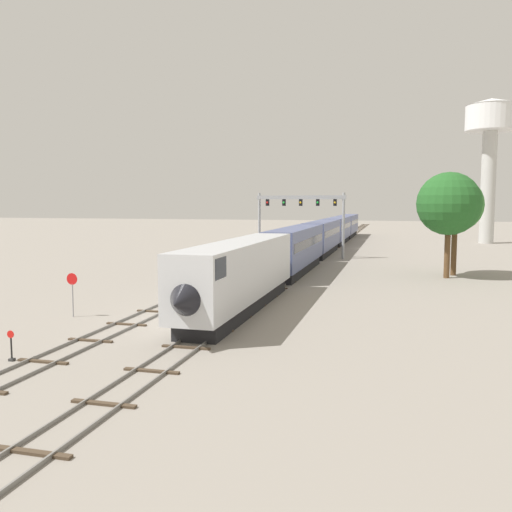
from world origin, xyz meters
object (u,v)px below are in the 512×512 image
(stop_sign, at_px, (72,289))
(trackside_tree_mid, at_px, (449,204))
(passenger_train, at_px, (323,236))
(switch_stand, at_px, (11,350))
(trackside_tree_left, at_px, (456,205))
(signal_gantry, at_px, (301,210))
(water_tower, at_px, (490,132))

(stop_sign, height_order, trackside_tree_mid, trackside_tree_mid)
(stop_sign, bearing_deg, passenger_train, 78.06)
(passenger_train, relative_size, switch_stand, 72.41)
(stop_sign, xyz_separation_m, trackside_tree_left, (26.05, 27.77, 5.32))
(switch_stand, bearing_deg, passenger_train, 82.86)
(signal_gantry, bearing_deg, stop_sign, -100.62)
(trackside_tree_left, distance_m, trackside_tree_mid, 2.48)
(trackside_tree_mid, bearing_deg, passenger_train, 124.82)
(passenger_train, relative_size, trackside_tree_left, 10.57)
(switch_stand, xyz_separation_m, trackside_tree_mid, (22.30, 34.82, 6.79))
(signal_gantry, xyz_separation_m, water_tower, (28.60, 34.66, 13.85))
(switch_stand, distance_m, stop_sign, 9.90)
(stop_sign, height_order, trackside_tree_left, trackside_tree_left)
(stop_sign, bearing_deg, trackside_tree_left, 46.83)
(passenger_train, xyz_separation_m, switch_stand, (-7.10, -56.67, -2.09))
(stop_sign, bearing_deg, water_tower, 64.43)
(signal_gantry, distance_m, trackside_tree_left, 22.78)
(switch_stand, height_order, stop_sign, stop_sign)
(water_tower, bearing_deg, signal_gantry, -129.53)
(passenger_train, height_order, trackside_tree_mid, trackside_tree_mid)
(passenger_train, height_order, water_tower, water_tower)
(passenger_train, relative_size, water_tower, 4.04)
(switch_stand, bearing_deg, signal_gantry, 84.53)
(trackside_tree_mid, bearing_deg, trackside_tree_left, 69.88)
(water_tower, distance_m, stop_sign, 86.21)
(signal_gantry, bearing_deg, trackside_tree_left, -36.51)
(trackside_tree_left, bearing_deg, trackside_tree_mid, -110.12)
(water_tower, xyz_separation_m, trackside_tree_left, (-10.30, -48.21, -13.07))
(signal_gantry, xyz_separation_m, stop_sign, (-7.75, -41.32, -4.54))
(trackside_tree_mid, bearing_deg, switch_stand, -122.64)
(stop_sign, bearing_deg, trackside_tree_mid, 45.28)
(switch_stand, relative_size, trackside_tree_mid, 0.14)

